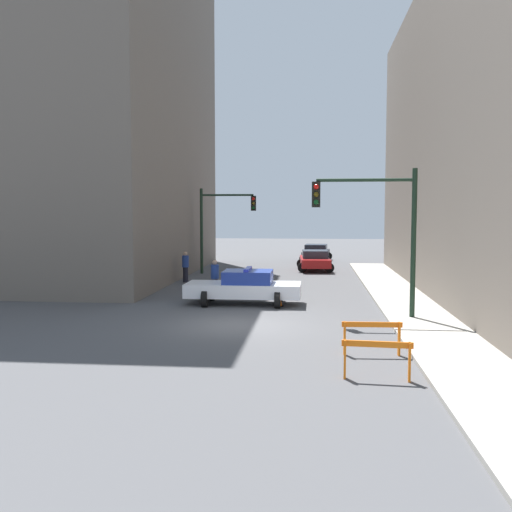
% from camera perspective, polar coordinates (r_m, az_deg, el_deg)
% --- Properties ---
extents(ground_plane, '(120.00, 120.00, 0.00)m').
position_cam_1_polar(ground_plane, '(19.40, -1.52, -6.90)').
color(ground_plane, '#4C4C4F').
extents(sidewalk_right, '(2.40, 44.00, 0.12)m').
position_cam_1_polar(sidewalk_right, '(19.61, 16.89, -6.79)').
color(sidewalk_right, '#9E998E').
rests_on(sidewalk_right, ground_plane).
extents(building_corner_left, '(14.00, 20.00, 19.50)m').
position_cam_1_polar(building_corner_left, '(36.37, -18.22, 13.66)').
color(building_corner_left, '#6B6056').
rests_on(building_corner_left, ground_plane).
extents(traffic_light_near, '(3.64, 0.35, 5.20)m').
position_cam_1_polar(traffic_light_near, '(20.43, 12.28, 3.55)').
color(traffic_light_near, black).
rests_on(traffic_light_near, sidewalk_right).
extents(traffic_light_far, '(3.44, 0.35, 5.20)m').
position_cam_1_polar(traffic_light_far, '(34.83, -3.70, 3.79)').
color(traffic_light_far, black).
rests_on(traffic_light_far, ground_plane).
extents(police_car, '(4.70, 2.36, 1.52)m').
position_cam_1_polar(police_car, '(23.49, -1.16, -3.10)').
color(police_car, white).
rests_on(police_car, ground_plane).
extents(parked_car_near, '(2.43, 4.39, 1.31)m').
position_cam_1_polar(parked_car_near, '(36.96, 5.90, -0.40)').
color(parked_car_near, maroon).
rests_on(parked_car_near, ground_plane).
extents(parked_car_mid, '(2.52, 4.44, 1.31)m').
position_cam_1_polar(parked_car_mid, '(43.55, 6.04, 0.34)').
color(parked_car_mid, black).
rests_on(parked_car_mid, ground_plane).
extents(pedestrian_crossing, '(0.45, 0.45, 1.66)m').
position_cam_1_polar(pedestrian_crossing, '(25.61, -4.13, -2.17)').
color(pedestrian_crossing, '#474C66').
rests_on(pedestrian_crossing, ground_plane).
extents(pedestrian_corner, '(0.44, 0.44, 1.66)m').
position_cam_1_polar(pedestrian_corner, '(30.91, -7.07, -1.04)').
color(pedestrian_corner, black).
rests_on(pedestrian_corner, ground_plane).
extents(barrier_front, '(1.60, 0.27, 0.90)m').
position_cam_1_polar(barrier_front, '(13.40, 12.01, -9.51)').
color(barrier_front, orange).
rests_on(barrier_front, ground_plane).
extents(barrier_mid, '(1.60, 0.23, 0.90)m').
position_cam_1_polar(barrier_mid, '(15.61, 11.51, -7.50)').
color(barrier_mid, orange).
rests_on(barrier_mid, ground_plane).
extents(traffic_cone, '(0.36, 0.36, 0.66)m').
position_cam_1_polar(traffic_cone, '(23.04, 2.30, -4.28)').
color(traffic_cone, black).
rests_on(traffic_cone, ground_plane).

